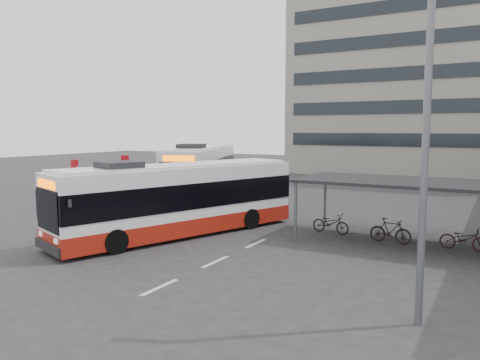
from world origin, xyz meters
The scene contains 10 objects.
ground centered at (0.00, 0.00, 0.00)m, with size 120.00×120.00×0.00m, color #28282B.
bike_shelter centered at (8.45, 3.00, 1.64)m, with size 10.00×4.00×2.54m.
office_block centered at (6.00, 36.00, 12.50)m, with size 30.00×15.00×25.00m, color gray.
road_markings centered at (2.50, -3.00, 0.01)m, with size 0.15×7.60×0.01m.
bus_main centered at (-1.11, -0.20, 1.53)m, with size 6.00×11.34×3.30m.
bus_teal centered at (-7.24, 10.59, 1.69)m, with size 7.05×12.43×3.65m.
pedestrian centered at (-1.21, 1.40, 0.97)m, with size 0.71×0.47×1.95m, color black.
lamp_post centered at (9.33, -5.10, 4.82)m, with size 1.40×0.75×8.46m.
sign_totem_mid centered at (-12.01, 3.68, 1.39)m, with size 0.59×0.25×2.71m.
sign_totem_north centered at (-12.71, 8.83, 1.39)m, with size 0.57×0.34×2.70m.
Camera 1 is at (10.98, -16.26, 4.56)m, focal length 35.00 mm.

